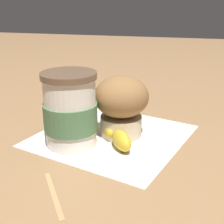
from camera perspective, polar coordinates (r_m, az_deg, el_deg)
name	(u,v)px	position (r m, az deg, el deg)	size (l,w,h in m)	color
ground_plane	(112,136)	(0.59, 0.00, -4.39)	(3.00, 3.00, 0.00)	#936D47
paper_napkin	(112,136)	(0.59, 0.00, -4.32)	(0.25, 0.25, 0.00)	white
coffee_cup	(70,111)	(0.54, -7.62, 0.17)	(0.09, 0.09, 0.13)	silver
muffin	(121,103)	(0.57, 1.70, 1.61)	(0.10, 0.10, 0.11)	beige
banana	(113,128)	(0.58, 0.26, -2.92)	(0.16, 0.09, 0.03)	gold
wooden_stirrer	(54,194)	(0.43, -10.63, -14.57)	(0.11, 0.01, 0.00)	tan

